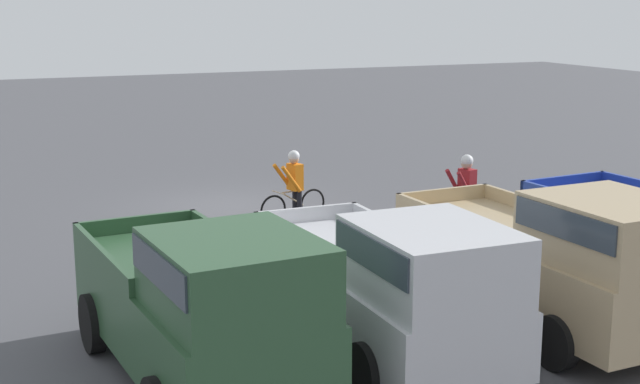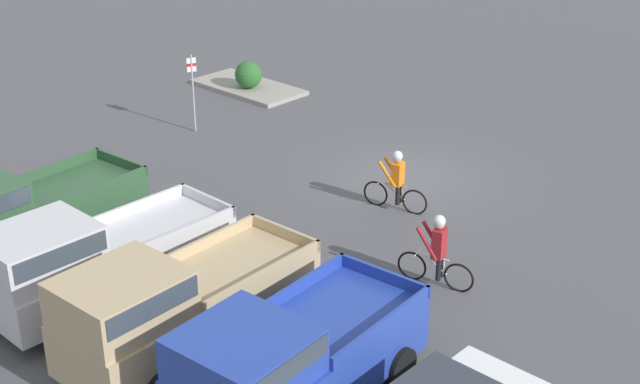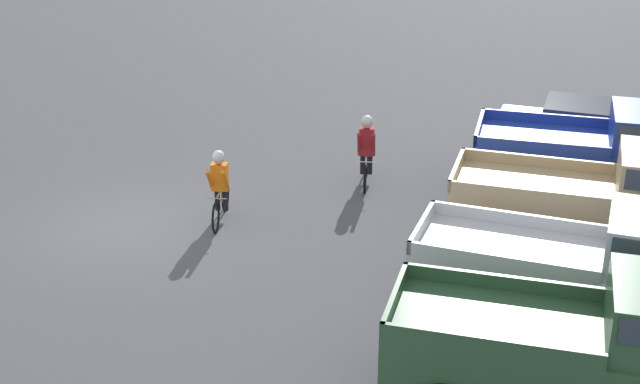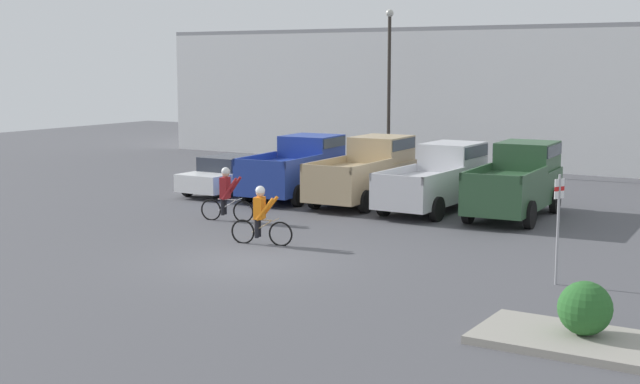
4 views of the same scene
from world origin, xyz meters
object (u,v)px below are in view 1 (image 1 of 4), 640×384
(pickup_truck_2, at_px, (391,282))
(pickup_truck_3, at_px, (203,304))
(cyclist_1, at_px, (466,192))
(cyclist_0, at_px, (294,184))
(pickup_truck_1, at_px, (556,257))

(pickup_truck_2, distance_m, pickup_truck_3, 2.77)
(pickup_truck_2, bearing_deg, cyclist_1, -130.62)
(pickup_truck_3, relative_size, cyclist_1, 3.00)
(pickup_truck_2, height_order, cyclist_0, pickup_truck_2)
(pickup_truck_3, bearing_deg, pickup_truck_2, -178.88)
(pickup_truck_1, distance_m, cyclist_0, 8.23)
(pickup_truck_2, height_order, cyclist_1, pickup_truck_2)
(cyclist_0, relative_size, cyclist_1, 1.00)
(pickup_truck_1, relative_size, pickup_truck_2, 1.00)
(pickup_truck_1, xyz_separation_m, pickup_truck_2, (2.83, -0.03, -0.04))
(pickup_truck_3, relative_size, cyclist_0, 2.99)
(pickup_truck_1, distance_m, pickup_truck_3, 5.59)
(pickup_truck_1, relative_size, cyclist_1, 3.06)
(pickup_truck_2, relative_size, cyclist_0, 3.07)
(pickup_truck_2, xyz_separation_m, cyclist_1, (-4.86, -5.67, -0.24))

